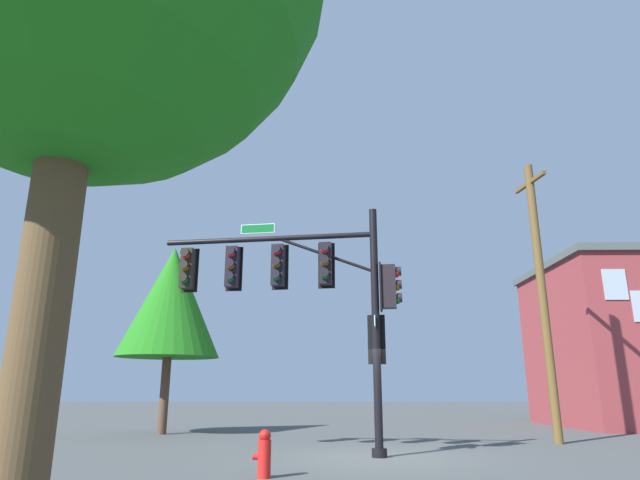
# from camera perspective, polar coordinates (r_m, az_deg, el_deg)

# --- Properties ---
(ground_plane) EXTENTS (120.00, 120.00, 0.00)m
(ground_plane) POSITION_cam_1_polar(r_m,az_deg,el_deg) (13.63, 6.34, -21.95)
(ground_plane) COLOR #464948
(signal_pole_assembly) EXTENTS (6.33, 1.43, 6.12)m
(signal_pole_assembly) POSITION_cam_1_polar(r_m,az_deg,el_deg) (14.02, -1.32, -4.98)
(signal_pole_assembly) COLOR black
(signal_pole_assembly) RESTS_ON ground_plane
(utility_pole) EXTENTS (0.42, 1.79, 8.79)m
(utility_pole) POSITION_cam_1_polar(r_m,az_deg,el_deg) (18.38, 22.48, -4.97)
(utility_pole) COLOR brown
(utility_pole) RESTS_ON ground_plane
(fire_hydrant) EXTENTS (0.33, 0.24, 0.83)m
(fire_hydrant) POSITION_cam_1_polar(r_m,az_deg,el_deg) (10.51, -5.94, -21.62)
(fire_hydrant) COLOR red
(fire_hydrant) RESTS_ON ground_plane
(tree_mid) EXTENTS (3.76, 3.76, 6.86)m
(tree_mid) POSITION_cam_1_polar(r_m,az_deg,el_deg) (21.23, -15.49, -6.30)
(tree_mid) COLOR brown
(tree_mid) RESTS_ON ground_plane
(brick_building) EXTENTS (7.49, 7.69, 7.09)m
(brick_building) POSITION_cam_1_polar(r_m,az_deg,el_deg) (27.86, 30.35, -9.33)
(brick_building) COLOR brown
(brick_building) RESTS_ON ground_plane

